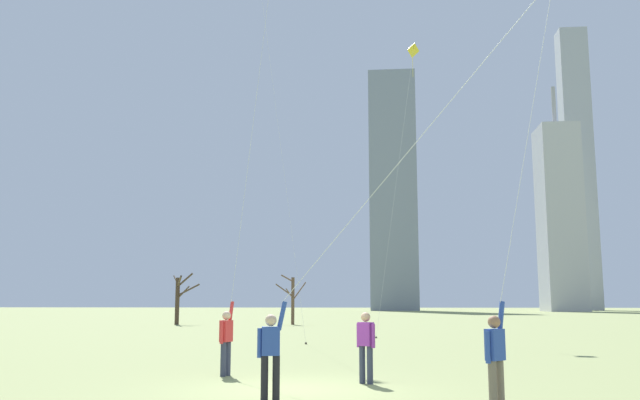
{
  "coord_description": "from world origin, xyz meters",
  "views": [
    {
      "loc": [
        1.95,
        -14.82,
        1.86
      ],
      "look_at": [
        0.0,
        6.0,
        5.02
      ],
      "focal_mm": 37.85,
      "sensor_mm": 36.0,
      "label": 1
    }
  ],
  "objects_px": {
    "kite_flyer_foreground_left_white": "(530,140)",
    "bare_tree_left_of_center": "(292,298)",
    "bare_tree_leftmost": "(179,297)",
    "distant_kite_low_near_trees_yellow": "(410,79)",
    "kite_flyer_far_back_purple": "(234,278)",
    "kite_flyer_midfield_center_orange": "(360,240)",
    "bystander_strolling_midfield": "(366,344)"
  },
  "relations": [
    {
      "from": "kite_flyer_far_back_purple",
      "to": "bare_tree_left_of_center",
      "type": "bearing_deg",
      "value": 95.3
    },
    {
      "from": "kite_flyer_midfield_center_orange",
      "to": "bare_tree_leftmost",
      "type": "height_order",
      "value": "kite_flyer_midfield_center_orange"
    },
    {
      "from": "distant_kite_low_near_trees_yellow",
      "to": "bare_tree_leftmost",
      "type": "bearing_deg",
      "value": 137.26
    },
    {
      "from": "bare_tree_leftmost",
      "to": "bare_tree_left_of_center",
      "type": "height_order",
      "value": "bare_tree_leftmost"
    },
    {
      "from": "kite_flyer_midfield_center_orange",
      "to": "bystander_strolling_midfield",
      "type": "relative_size",
      "value": 11.23
    },
    {
      "from": "bare_tree_leftmost",
      "to": "bare_tree_left_of_center",
      "type": "distance_m",
      "value": 9.36
    },
    {
      "from": "kite_flyer_far_back_purple",
      "to": "distant_kite_low_near_trees_yellow",
      "type": "bearing_deg",
      "value": 74.18
    },
    {
      "from": "kite_flyer_midfield_center_orange",
      "to": "kite_flyer_foreground_left_white",
      "type": "bearing_deg",
      "value": 13.98
    },
    {
      "from": "kite_flyer_far_back_purple",
      "to": "bare_tree_left_of_center",
      "type": "height_order",
      "value": "kite_flyer_far_back_purple"
    },
    {
      "from": "kite_flyer_foreground_left_white",
      "to": "bystander_strolling_midfield",
      "type": "height_order",
      "value": "kite_flyer_foreground_left_white"
    },
    {
      "from": "kite_flyer_midfield_center_orange",
      "to": "bare_tree_left_of_center",
      "type": "bearing_deg",
      "value": 99.34
    },
    {
      "from": "kite_flyer_foreground_left_white",
      "to": "kite_flyer_far_back_purple",
      "type": "bearing_deg",
      "value": 148.43
    },
    {
      "from": "bare_tree_leftmost",
      "to": "distant_kite_low_near_trees_yellow",
      "type": "bearing_deg",
      "value": -42.74
    },
    {
      "from": "distant_kite_low_near_trees_yellow",
      "to": "kite_flyer_midfield_center_orange",
      "type": "bearing_deg",
      "value": -94.79
    },
    {
      "from": "kite_flyer_foreground_left_white",
      "to": "bare_tree_left_of_center",
      "type": "height_order",
      "value": "kite_flyer_foreground_left_white"
    },
    {
      "from": "kite_flyer_midfield_center_orange",
      "to": "bystander_strolling_midfield",
      "type": "distance_m",
      "value": 3.89
    },
    {
      "from": "kite_flyer_foreground_left_white",
      "to": "distant_kite_low_near_trees_yellow",
      "type": "bearing_deg",
      "value": 93.04
    },
    {
      "from": "kite_flyer_far_back_purple",
      "to": "distant_kite_low_near_trees_yellow",
      "type": "distance_m",
      "value": 23.96
    },
    {
      "from": "kite_flyer_midfield_center_orange",
      "to": "bare_tree_left_of_center",
      "type": "distance_m",
      "value": 43.5
    },
    {
      "from": "kite_flyer_midfield_center_orange",
      "to": "bystander_strolling_midfield",
      "type": "bearing_deg",
      "value": 90.02
    },
    {
      "from": "kite_flyer_foreground_left_white",
      "to": "bare_tree_left_of_center",
      "type": "xyz_separation_m",
      "value": [
        -10.43,
        42.08,
        -2.92
      ]
    },
    {
      "from": "kite_flyer_foreground_left_white",
      "to": "bare_tree_leftmost",
      "type": "height_order",
      "value": "kite_flyer_foreground_left_white"
    },
    {
      "from": "bystander_strolling_midfield",
      "to": "bare_tree_left_of_center",
      "type": "height_order",
      "value": "bare_tree_left_of_center"
    },
    {
      "from": "bare_tree_left_of_center",
      "to": "distant_kite_low_near_trees_yellow",
      "type": "bearing_deg",
      "value": -62.94
    },
    {
      "from": "kite_flyer_midfield_center_orange",
      "to": "bystander_strolling_midfield",
      "type": "height_order",
      "value": "kite_flyer_midfield_center_orange"
    },
    {
      "from": "kite_flyer_far_back_purple",
      "to": "distant_kite_low_near_trees_yellow",
      "type": "xyz_separation_m",
      "value": [
        5.64,
        19.91,
        12.08
      ]
    },
    {
      "from": "bare_tree_left_of_center",
      "to": "bare_tree_leftmost",
      "type": "bearing_deg",
      "value": -174.82
    },
    {
      "from": "distant_kite_low_near_trees_yellow",
      "to": "bare_tree_left_of_center",
      "type": "relative_size",
      "value": 4.09
    },
    {
      "from": "kite_flyer_midfield_center_orange",
      "to": "kite_flyer_far_back_purple",
      "type": "xyz_separation_m",
      "value": [
        -3.55,
        5.1,
        -0.54
      ]
    },
    {
      "from": "bystander_strolling_midfield",
      "to": "distant_kite_low_near_trees_yellow",
      "type": "height_order",
      "value": "distant_kite_low_near_trees_yellow"
    },
    {
      "from": "kite_flyer_foreground_left_white",
      "to": "kite_flyer_midfield_center_orange",
      "type": "bearing_deg",
      "value": -166.02
    },
    {
      "from": "kite_flyer_foreground_left_white",
      "to": "bystander_strolling_midfield",
      "type": "distance_m",
      "value": 5.88
    }
  ]
}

